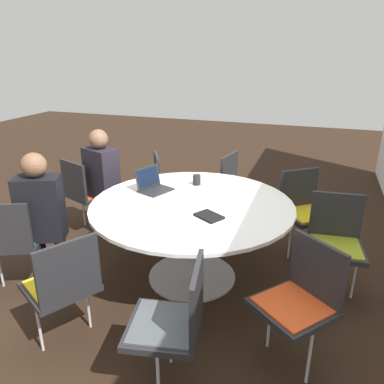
{
  "coord_description": "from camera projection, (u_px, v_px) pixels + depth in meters",
  "views": [
    {
      "loc": [
        2.82,
        0.97,
        1.97
      ],
      "look_at": [
        0.0,
        0.0,
        0.84
      ],
      "focal_mm": 35.0,
      "sensor_mm": 36.0,
      "label": 1
    }
  ],
  "objects": [
    {
      "name": "ground_plane",
      "position": [
        192.0,
        276.0,
        3.48
      ],
      "size": [
        16.0,
        16.0,
        0.0
      ],
      "primitive_type": "plane",
      "color": "black"
    },
    {
      "name": "conference_table",
      "position": [
        192.0,
        217.0,
        3.27
      ],
      "size": [
        1.75,
        1.75,
        0.74
      ],
      "color": "#B7B7BC",
      "rests_on": "ground_plane"
    },
    {
      "name": "chair_0",
      "position": [
        85.0,
        190.0,
        4.16
      ],
      "size": [
        0.55,
        0.56,
        0.87
      ],
      "rotation": [
        0.0,
        0.0,
        7.48
      ],
      "color": "#262628",
      "rests_on": "ground_plane"
    },
    {
      "name": "chair_1",
      "position": [
        12.0,
        237.0,
        3.11
      ],
      "size": [
        0.56,
        0.57,
        0.87
      ],
      "rotation": [
        0.0,
        0.0,
        8.28
      ],
      "color": "#262628",
      "rests_on": "ground_plane"
    },
    {
      "name": "chair_2",
      "position": [
        63.0,
        282.0,
        2.51
      ],
      "size": [
        0.59,
        0.58,
        0.87
      ],
      "rotation": [
        0.0,
        0.0,
        8.9
      ],
      "color": "#262628",
      "rests_on": "ground_plane"
    },
    {
      "name": "chair_3",
      "position": [
        175.0,
        317.0,
        2.17
      ],
      "size": [
        0.51,
        0.5,
        0.87
      ],
      "rotation": [
        0.0,
        0.0,
        9.62
      ],
      "color": "#262628",
      "rests_on": "ground_plane"
    },
    {
      "name": "chair_4",
      "position": [
        300.0,
        295.0,
        2.37
      ],
      "size": [
        0.6,
        0.61,
        0.87
      ],
      "rotation": [
        0.0,
        0.0,
        10.3
      ],
      "color": "#262628",
      "rests_on": "ground_plane"
    },
    {
      "name": "chair_5",
      "position": [
        336.0,
        237.0,
        3.1
      ],
      "size": [
        0.46,
        0.48,
        0.87
      ],
      "rotation": [
        0.0,
        0.0,
        11.09
      ],
      "color": "#262628",
      "rests_on": "ground_plane"
    },
    {
      "name": "chair_6",
      "position": [
        305.0,
        206.0,
        3.72
      ],
      "size": [
        0.6,
        0.6,
        0.87
      ],
      "rotation": [
        0.0,
        0.0,
        11.65
      ],
      "color": "#262628",
      "rests_on": "ground_plane"
    },
    {
      "name": "chair_7",
      "position": [
        239.0,
        185.0,
        4.31
      ],
      "size": [
        0.51,
        0.49,
        0.87
      ],
      "rotation": [
        0.0,
        0.0,
        12.38
      ],
      "color": "#262628",
      "rests_on": "ground_plane"
    },
    {
      "name": "chair_8",
      "position": [
        168.0,
        182.0,
        4.4
      ],
      "size": [
        0.59,
        0.58,
        0.87
      ],
      "rotation": [
        0.0,
        0.0,
        13.08
      ],
      "color": "#262628",
      "rests_on": "ground_plane"
    },
    {
      "name": "person_0",
      "position": [
        103.0,
        176.0,
        4.01
      ],
      "size": [
        0.34,
        0.42,
        1.22
      ],
      "rotation": [
        0.0,
        0.0,
        7.48
      ],
      "color": "#231E28",
      "rests_on": "ground_plane"
    },
    {
      "name": "person_1",
      "position": [
        41.0,
        211.0,
        3.14
      ],
      "size": [
        0.35,
        0.42,
        1.22
      ],
      "rotation": [
        0.0,
        0.0,
        8.28
      ],
      "color": "black",
      "rests_on": "ground_plane"
    },
    {
      "name": "laptop",
      "position": [
        152.0,
        185.0,
        3.5
      ],
      "size": [
        0.35,
        0.33,
        0.21
      ],
      "rotation": [
        0.0,
        0.0,
        2.77
      ],
      "color": "#232326",
      "rests_on": "conference_table"
    },
    {
      "name": "spiral_notebook",
      "position": [
        209.0,
        216.0,
        2.94
      ],
      "size": [
        0.24,
        0.26,
        0.02
      ],
      "color": "black",
      "rests_on": "conference_table"
    },
    {
      "name": "coffee_cup",
      "position": [
        197.0,
        180.0,
        3.64
      ],
      "size": [
        0.08,
        0.08,
        0.1
      ],
      "color": "black",
      "rests_on": "conference_table"
    }
  ]
}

